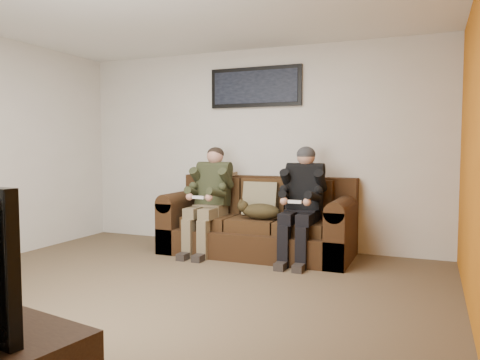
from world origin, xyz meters
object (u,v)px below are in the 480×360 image
at_px(person_left, 209,193).
at_px(cat, 259,211).
at_px(sofa, 259,224).
at_px(framed_poster, 255,87).
at_px(person_right, 302,196).

height_order(person_left, cat, person_left).
relative_size(person_left, cat, 2.00).
xyz_separation_m(sofa, framed_poster, (-0.20, 0.38, 1.75)).
height_order(sofa, person_left, person_left).
relative_size(sofa, cat, 3.49).
distance_m(person_right, framed_poster, 1.67).
height_order(sofa, cat, sofa).
distance_m(sofa, person_right, 0.74).
xyz_separation_m(person_left, cat, (0.68, -0.05, -0.18)).
relative_size(person_right, cat, 2.01).
distance_m(person_left, cat, 0.71).
bearing_deg(framed_poster, cat, -65.16).
bearing_deg(sofa, framed_poster, 117.51).
distance_m(person_right, cat, 0.54).
height_order(person_left, framed_poster, framed_poster).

